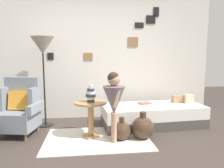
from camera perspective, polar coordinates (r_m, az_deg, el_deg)
The scene contains 14 objects.
ground_plane at distance 3.06m, azimuth -0.78°, elevation -18.45°, with size 12.00×12.00×0.00m, color #423833.
gallery_wall at distance 4.70m, azimuth -3.22°, elevation 7.04°, with size 4.80×0.12×2.60m.
rug at distance 3.61m, azimuth -3.84°, elevation -14.22°, with size 1.67×1.12×0.01m, color silver.
armchair at distance 4.02m, azimuth -23.22°, elevation -6.06°, with size 0.84×0.70×0.97m.
daybed at distance 4.27m, azimuth 10.64°, elevation -8.10°, with size 1.96×0.95×0.40m.
pillow_head at distance 4.58m, azimuth 19.51°, elevation -3.67°, with size 0.17×0.12×0.17m, color beige.
pillow_mid at distance 4.56m, azimuth 16.84°, elevation -3.79°, with size 0.21×0.12×0.14m, color tan.
side_table at distance 3.62m, azimuth -5.61°, elevation -7.35°, with size 0.54×0.54×0.59m.
vase_striped at distance 3.54m, azimuth -5.61°, elevation -2.86°, with size 0.16×0.16×0.28m.
floor_lamp at distance 4.23m, azimuth -17.77°, elevation 8.90°, with size 0.42×0.42×1.68m.
person_child at distance 3.30m, azimuth 0.52°, elevation -3.70°, with size 0.34×0.34×1.10m.
book_on_daybed at distance 4.29m, azimuth 8.61°, elevation -5.01°, with size 0.22×0.16×0.03m, color #B3644D.
demijohn_near at distance 3.53m, azimuth 2.57°, elevation -12.19°, with size 0.29×0.29×0.38m.
demijohn_far at distance 3.59m, azimuth 8.09°, elevation -11.28°, with size 0.36×0.36×0.45m.
Camera 1 is at (-0.28, -2.74, 1.34)m, focal length 34.73 mm.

